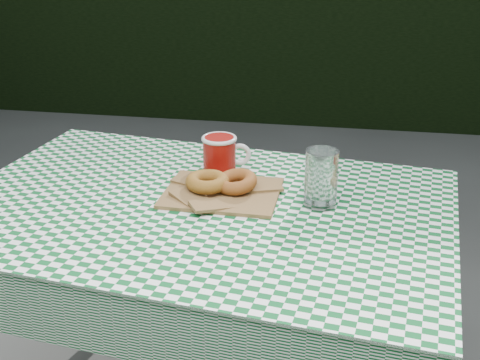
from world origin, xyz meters
name	(u,v)px	position (x,y,z in m)	size (l,w,h in m)	color
table	(203,335)	(0.18, -0.06, 0.38)	(1.16, 0.77, 0.75)	brown
tablecloth	(199,205)	(0.18, -0.06, 0.75)	(1.18, 0.79, 0.01)	#0C4F21
paper_bag	(222,192)	(0.22, 0.00, 0.76)	(0.28, 0.22, 0.01)	olive
bagel_front	(207,182)	(0.18, 0.00, 0.79)	(0.11, 0.11, 0.03)	#9F5E20
bagel_back	(236,182)	(0.25, 0.01, 0.79)	(0.10, 0.10, 0.03)	#94421E
coffee_mug	(219,154)	(0.19, 0.14, 0.80)	(0.17, 0.17, 0.10)	maroon
drinking_glass	(321,178)	(0.46, -0.02, 0.82)	(0.08, 0.08, 0.14)	silver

